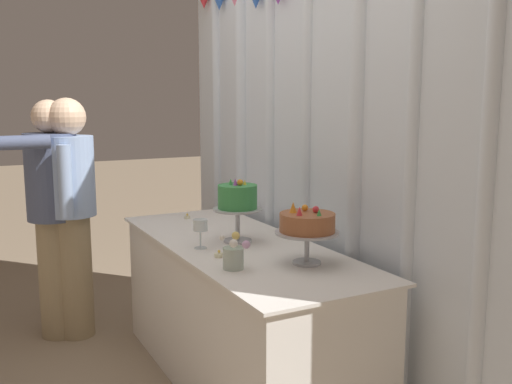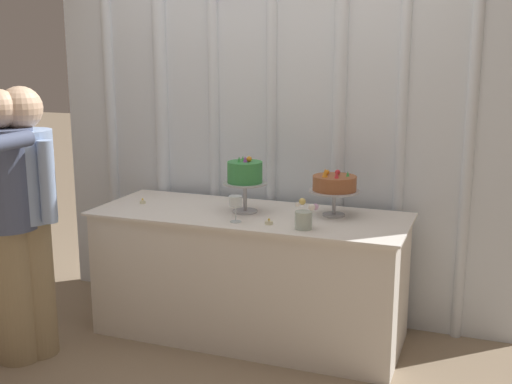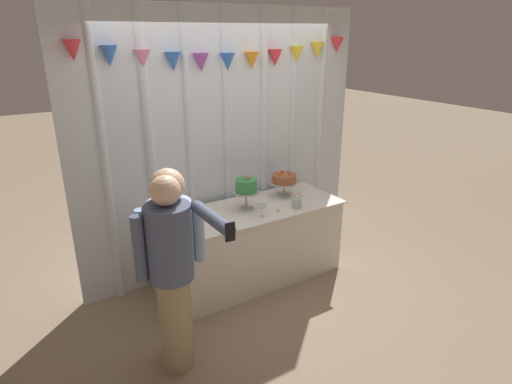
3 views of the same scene
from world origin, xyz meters
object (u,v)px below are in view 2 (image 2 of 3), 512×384
(guest_girl_blue_dress, at_px, (7,216))
(flower_vase, at_px, (304,218))
(cake_display_nearleft, at_px, (245,175))
(guest_man_pink_jacket, at_px, (29,211))
(tealight_near_left, at_px, (269,223))
(cake_table, at_px, (250,275))
(tealight_far_left, at_px, (143,202))
(cake_display_nearright, at_px, (334,185))
(wine_glass, at_px, (235,202))

(guest_girl_blue_dress, bearing_deg, flower_vase, 19.99)
(cake_display_nearleft, relative_size, guest_man_pink_jacket, 0.22)
(tealight_near_left, bearing_deg, cake_table, 134.36)
(cake_display_nearleft, distance_m, tealight_far_left, 0.73)
(cake_table, xyz_separation_m, tealight_far_left, (-0.73, -0.01, 0.40))
(cake_display_nearright, distance_m, wine_glass, 0.60)
(tealight_near_left, bearing_deg, cake_display_nearleft, 137.09)
(tealight_far_left, bearing_deg, cake_display_nearleft, 1.90)
(cake_display_nearright, xyz_separation_m, guest_girl_blue_dress, (-1.62, -0.89, -0.12))
(cake_table, bearing_deg, tealight_near_left, -45.64)
(flower_vase, bearing_deg, cake_display_nearleft, 152.14)
(cake_display_nearleft, xyz_separation_m, cake_display_nearright, (0.52, 0.10, -0.04))
(tealight_far_left, bearing_deg, cake_display_nearright, 5.87)
(tealight_far_left, relative_size, guest_girl_blue_dress, 0.02)
(tealight_far_left, xyz_separation_m, tealight_near_left, (0.92, -0.19, -0.00))
(cake_table, relative_size, wine_glass, 12.52)
(tealight_near_left, bearing_deg, guest_man_pink_jacket, -159.58)
(cake_table, height_order, tealight_far_left, tealight_far_left)
(cake_display_nearleft, relative_size, tealight_far_left, 9.30)
(guest_girl_blue_dress, bearing_deg, tealight_far_left, 62.71)
(flower_vase, xyz_separation_m, tealight_far_left, (-1.14, 0.21, -0.05))
(tealight_far_left, relative_size, guest_man_pink_jacket, 0.02)
(cake_table, height_order, flower_vase, flower_vase)
(cake_table, height_order, wine_glass, wine_glass)
(cake_display_nearright, relative_size, wine_glass, 1.97)
(cake_display_nearleft, height_order, cake_display_nearright, cake_display_nearleft)
(cake_table, distance_m, guest_man_pink_jacket, 1.35)
(tealight_near_left, bearing_deg, flower_vase, -5.65)
(cake_table, relative_size, tealight_near_left, 40.79)
(guest_man_pink_jacket, bearing_deg, wine_glass, 23.02)
(cake_display_nearleft, distance_m, wine_glass, 0.26)
(flower_vase, height_order, guest_girl_blue_dress, guest_girl_blue_dress)
(flower_vase, height_order, tealight_far_left, flower_vase)
(cake_display_nearright, relative_size, flower_vase, 1.79)
(guest_man_pink_jacket, bearing_deg, cake_display_nearleft, 33.38)
(wine_glass, bearing_deg, guest_man_pink_jacket, -156.98)
(wine_glass, xyz_separation_m, guest_girl_blue_dress, (-1.12, -0.56, -0.05))
(wine_glass, relative_size, guest_girl_blue_dress, 0.10)
(cake_table, distance_m, wine_glass, 0.55)
(flower_vase, bearing_deg, tealight_far_left, 169.54)
(cake_display_nearleft, distance_m, flower_vase, 0.53)
(cake_display_nearleft, bearing_deg, tealight_near_left, -42.91)
(wine_glass, xyz_separation_m, tealight_near_left, (0.20, 0.02, -0.11))
(guest_girl_blue_dress, xyz_separation_m, guest_man_pink_jacket, (0.06, 0.11, 0.01))
(tealight_near_left, height_order, guest_man_pink_jacket, guest_man_pink_jacket)
(wine_glass, relative_size, guest_man_pink_jacket, 0.10)
(cake_display_nearright, bearing_deg, flower_vase, -103.83)
(guest_girl_blue_dress, bearing_deg, wine_glass, 26.56)
(tealight_far_left, bearing_deg, flower_vase, -10.46)
(wine_glass, relative_size, tealight_near_left, 3.26)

